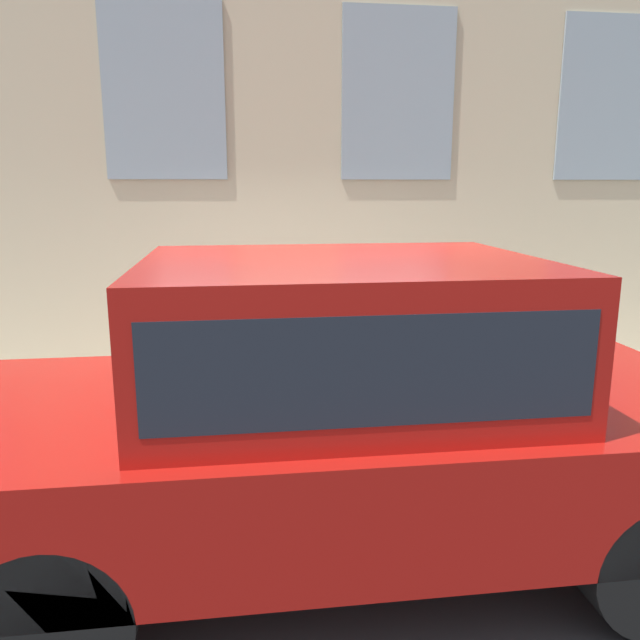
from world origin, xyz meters
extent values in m
plane|color=#2D2D30|center=(0.00, 0.00, 0.00)|extent=(80.00, 80.00, 0.00)
cube|color=#B2ADA3|center=(1.16, 0.00, 0.07)|extent=(2.32, 60.00, 0.14)
cube|color=#8C9EA8|center=(2.30, -3.82, 3.24)|extent=(0.03, 1.27, 1.84)
cube|color=#8C9EA8|center=(2.30, -1.27, 3.24)|extent=(0.03, 1.27, 1.84)
cube|color=#8C9EA8|center=(2.30, 1.27, 3.24)|extent=(0.03, 1.27, 1.84)
cylinder|color=red|center=(0.45, 0.04, 0.16)|extent=(0.36, 0.36, 0.04)
cylinder|color=red|center=(0.45, 0.04, 0.43)|extent=(0.27, 0.27, 0.58)
sphere|color=maroon|center=(0.45, 0.04, 0.72)|extent=(0.28, 0.28, 0.28)
cylinder|color=black|center=(0.45, 0.04, 0.81)|extent=(0.09, 0.09, 0.11)
cylinder|color=red|center=(0.45, -0.15, 0.50)|extent=(0.09, 0.10, 0.09)
cylinder|color=red|center=(0.45, 0.22, 0.50)|extent=(0.09, 0.10, 0.09)
cylinder|color=#232328|center=(0.89, -0.40, 0.48)|extent=(0.10, 0.10, 0.67)
cylinder|color=#232328|center=(1.03, -0.40, 0.48)|extent=(0.10, 0.10, 0.67)
cube|color=#72288C|center=(0.96, -0.40, 1.07)|extent=(0.18, 0.13, 0.50)
cylinder|color=#72288C|center=(0.83, -0.40, 1.08)|extent=(0.08, 0.08, 0.48)
cylinder|color=#72288C|center=(1.09, -0.40, 1.08)|extent=(0.08, 0.08, 0.48)
sphere|color=brown|center=(0.96, -0.40, 1.43)|extent=(0.22, 0.22, 0.22)
cylinder|color=black|center=(-2.23, 1.43, 0.38)|extent=(0.24, 0.75, 0.75)
cylinder|color=black|center=(-0.41, 1.43, 0.38)|extent=(0.24, 0.75, 0.75)
cylinder|color=black|center=(-0.41, -1.50, 0.38)|extent=(0.24, 0.75, 0.75)
cube|color=#A5140F|center=(-1.32, -0.04, 0.71)|extent=(2.05, 4.71, 0.67)
cube|color=#A5140F|center=(-1.32, -0.04, 1.45)|extent=(1.81, 2.26, 0.80)
cube|color=#1E232D|center=(-1.32, -0.04, 1.45)|extent=(1.82, 2.08, 0.51)
camera|label=1|loc=(-4.81, 0.57, 2.26)|focal=35.00mm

